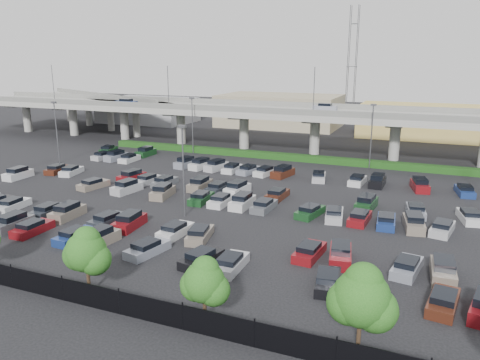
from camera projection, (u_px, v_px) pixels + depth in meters
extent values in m
plane|color=black|center=(215.00, 197.00, 59.78)|extent=(280.00, 280.00, 0.00)
cube|color=gray|center=(289.00, 113.00, 86.52)|extent=(150.00, 13.00, 1.10)
cube|color=#62625D|center=(279.00, 111.00, 80.67)|extent=(150.00, 0.50, 1.00)
cube|color=#62625D|center=(298.00, 105.00, 91.83)|extent=(150.00, 0.50, 1.00)
cylinder|color=gray|center=(27.00, 118.00, 111.60)|extent=(1.80, 1.80, 6.70)
cube|color=#62625D|center=(25.00, 104.00, 110.80)|extent=(2.60, 9.75, 0.50)
cylinder|color=gray|center=(73.00, 121.00, 106.41)|extent=(1.80, 1.80, 6.70)
cube|color=#62625D|center=(72.00, 107.00, 105.61)|extent=(2.60, 9.75, 0.50)
cylinder|color=gray|center=(124.00, 124.00, 101.22)|extent=(1.80, 1.80, 6.70)
cube|color=#62625D|center=(124.00, 109.00, 100.42)|extent=(2.60, 9.75, 0.50)
cylinder|color=gray|center=(181.00, 127.00, 96.03)|extent=(1.80, 1.80, 6.70)
cube|color=#62625D|center=(181.00, 112.00, 95.23)|extent=(2.60, 9.75, 0.50)
cylinder|color=gray|center=(244.00, 131.00, 90.85)|extent=(1.80, 1.80, 6.70)
cube|color=#62625D|center=(244.00, 115.00, 90.04)|extent=(2.60, 9.75, 0.50)
cylinder|color=gray|center=(315.00, 136.00, 85.66)|extent=(1.80, 1.80, 6.70)
cube|color=#62625D|center=(315.00, 119.00, 84.85)|extent=(2.60, 9.75, 0.50)
cylinder|color=gray|center=(395.00, 141.00, 80.47)|extent=(1.80, 1.80, 6.70)
cube|color=#62625D|center=(396.00, 123.00, 79.67)|extent=(2.60, 9.75, 0.50)
cube|color=navy|center=(126.00, 103.00, 96.19)|extent=(4.40, 1.82, 0.82)
cube|color=black|center=(126.00, 100.00, 96.03)|extent=(2.30, 1.60, 0.50)
cube|color=gray|center=(325.00, 108.00, 86.73)|extent=(4.40, 1.82, 0.82)
cube|color=black|center=(325.00, 105.00, 86.57)|extent=(2.30, 1.60, 0.50)
cylinder|color=#4D4D52|center=(53.00, 84.00, 98.44)|extent=(0.14, 0.14, 8.00)
cylinder|color=#4D4D52|center=(168.00, 87.00, 88.06)|extent=(0.14, 0.14, 8.00)
cylinder|color=#4D4D52|center=(314.00, 92.00, 77.69)|extent=(0.14, 0.14, 8.00)
cube|color=gray|center=(100.00, 99.00, 115.62)|extent=(50.93, 30.13, 1.10)
cube|color=#62625D|center=(100.00, 95.00, 115.35)|extent=(47.34, 22.43, 1.00)
cylinder|color=gray|center=(70.00, 109.00, 130.16)|extent=(1.60, 1.60, 6.70)
cylinder|color=gray|center=(89.00, 113.00, 121.60)|extent=(1.60, 1.60, 6.70)
cylinder|color=gray|center=(111.00, 117.00, 113.04)|extent=(1.60, 1.60, 6.70)
cylinder|color=gray|center=(136.00, 122.00, 104.48)|extent=(1.60, 1.60, 6.70)
cube|color=#193C11|center=(277.00, 156.00, 81.97)|extent=(66.00, 1.60, 1.10)
cube|color=black|center=(52.00, 287.00, 34.54)|extent=(70.00, 0.06, 1.80)
cylinder|color=black|center=(12.00, 276.00, 36.00)|extent=(0.10, 0.10, 2.00)
cylinder|color=black|center=(63.00, 288.00, 34.14)|extent=(0.10, 0.10, 2.00)
cylinder|color=black|center=(119.00, 301.00, 32.29)|extent=(0.10, 0.10, 2.00)
cylinder|color=black|center=(183.00, 316.00, 30.44)|extent=(0.10, 0.10, 2.00)
cylinder|color=black|center=(255.00, 333.00, 28.58)|extent=(0.10, 0.10, 2.00)
cylinder|color=black|center=(336.00, 352.00, 26.73)|extent=(0.10, 0.10, 2.00)
cylinder|color=#332316|center=(89.00, 281.00, 35.22)|extent=(0.26, 0.26, 1.97)
sphere|color=#1C5316|center=(86.00, 252.00, 34.60)|extent=(3.07, 3.07, 3.07)
sphere|color=#1C5316|center=(95.00, 259.00, 34.57)|extent=(2.41, 2.41, 2.41)
sphere|color=#1C5316|center=(79.00, 255.00, 34.84)|extent=(2.41, 2.41, 2.41)
sphere|color=#1C5316|center=(86.00, 240.00, 34.47)|extent=(2.08, 2.08, 2.08)
cylinder|color=#332316|center=(205.00, 312.00, 31.15)|extent=(0.26, 0.26, 1.80)
sphere|color=#1C5316|center=(204.00, 282.00, 30.59)|extent=(2.79, 2.79, 2.79)
sphere|color=#1C5316|center=(214.00, 290.00, 30.57)|extent=(2.19, 2.19, 2.19)
sphere|color=#1C5316|center=(196.00, 285.00, 30.80)|extent=(2.19, 2.19, 2.19)
sphere|color=#1C5316|center=(205.00, 270.00, 30.48)|extent=(1.89, 1.89, 1.89)
cylinder|color=#332316|center=(358.00, 339.00, 27.78)|extent=(0.26, 0.26, 2.21)
sphere|color=#1C5316|center=(361.00, 298.00, 27.09)|extent=(3.43, 3.43, 3.43)
sphere|color=#1C5316|center=(375.00, 310.00, 27.04)|extent=(2.70, 2.70, 2.70)
sphere|color=#1C5316|center=(349.00, 302.00, 27.36)|extent=(2.70, 2.70, 2.70)
sphere|color=#1C5316|center=(364.00, 282.00, 26.93)|extent=(2.33, 2.33, 2.33)
cube|color=#575A5F|center=(12.00, 224.00, 48.49)|extent=(1.88, 4.43, 1.05)
cube|color=black|center=(12.00, 217.00, 48.29)|extent=(1.64, 2.62, 0.65)
cube|color=maroon|center=(33.00, 229.00, 47.50)|extent=(1.84, 4.41, 0.82)
cube|color=black|center=(30.00, 224.00, 47.17)|extent=(1.61, 2.31, 0.50)
cube|color=navy|center=(76.00, 237.00, 45.47)|extent=(2.10, 4.51, 0.82)
cube|color=black|center=(74.00, 231.00, 45.13)|extent=(1.75, 2.40, 0.50)
cube|color=gray|center=(98.00, 240.00, 44.42)|extent=(2.28, 4.57, 1.05)
cube|color=black|center=(98.00, 232.00, 44.21)|extent=(1.87, 2.75, 0.65)
cube|color=gray|center=(148.00, 250.00, 42.41)|extent=(2.64, 4.67, 0.82)
cube|color=black|center=(146.00, 244.00, 42.07)|extent=(2.02, 2.57, 0.50)
cube|color=black|center=(202.00, 259.00, 40.37)|extent=(2.65, 4.67, 0.82)
cube|color=black|center=(200.00, 254.00, 40.03)|extent=(2.02, 2.57, 0.50)
cube|color=#B5B5BA|center=(231.00, 265.00, 39.35)|extent=(1.89, 4.43, 0.82)
cube|color=black|center=(230.00, 259.00, 39.01)|extent=(1.64, 2.32, 0.50)
cube|color=black|center=(328.00, 282.00, 36.29)|extent=(2.46, 4.62, 0.82)
cube|color=black|center=(328.00, 276.00, 35.96)|extent=(1.93, 2.51, 0.50)
cube|color=black|center=(364.00, 289.00, 35.27)|extent=(2.18, 4.54, 0.82)
cube|color=black|center=(364.00, 282.00, 34.94)|extent=(1.79, 2.43, 0.50)
cube|color=#4A2013|center=(443.00, 303.00, 33.24)|extent=(2.42, 4.61, 0.82)
cube|color=black|center=(444.00, 296.00, 32.90)|extent=(1.91, 2.50, 0.50)
cube|color=white|center=(13.00, 206.00, 55.03)|extent=(2.26, 4.56, 0.82)
cube|color=black|center=(11.00, 201.00, 54.69)|extent=(1.83, 2.45, 0.50)
cube|color=#2A2F36|center=(49.00, 211.00, 52.99)|extent=(1.99, 4.47, 0.82)
cube|color=black|center=(47.00, 206.00, 52.65)|extent=(1.69, 2.36, 0.50)
cube|color=gray|center=(68.00, 213.00, 51.94)|extent=(2.03, 4.48, 1.05)
cube|color=black|center=(67.00, 206.00, 51.73)|extent=(1.72, 2.67, 0.65)
cube|color=#2A2F36|center=(108.00, 221.00, 49.93)|extent=(2.36, 4.59, 0.82)
cube|color=black|center=(107.00, 216.00, 49.59)|extent=(1.88, 2.48, 0.50)
cube|color=maroon|center=(130.00, 223.00, 48.88)|extent=(2.19, 4.54, 1.05)
cube|color=black|center=(129.00, 216.00, 48.68)|extent=(1.82, 2.73, 0.65)
cube|color=silver|center=(175.00, 231.00, 46.87)|extent=(2.12, 4.52, 0.82)
cube|color=black|center=(174.00, 226.00, 46.54)|extent=(1.76, 2.41, 0.50)
cube|color=gray|center=(200.00, 235.00, 45.86)|extent=(2.65, 4.67, 0.82)
cube|color=black|center=(199.00, 230.00, 45.52)|extent=(2.02, 2.57, 0.50)
cube|color=maroon|center=(309.00, 253.00, 41.78)|extent=(2.22, 4.55, 0.82)
cube|color=black|center=(309.00, 247.00, 41.44)|extent=(1.81, 2.44, 0.50)
cube|color=maroon|center=(340.00, 256.00, 40.73)|extent=(2.54, 4.64, 1.05)
cube|color=black|center=(341.00, 248.00, 40.52)|extent=(2.02, 2.83, 0.65)
cube|color=gray|center=(407.00, 268.00, 38.72)|extent=(2.51, 4.64, 0.82)
cube|color=black|center=(407.00, 262.00, 38.38)|extent=(1.95, 2.53, 0.50)
cube|color=gray|center=(443.00, 272.00, 37.67)|extent=(2.05, 4.49, 1.05)
cube|color=black|center=(444.00, 263.00, 37.46)|extent=(1.74, 2.68, 0.65)
cube|color=white|center=(18.00, 175.00, 68.90)|extent=(1.96, 4.46, 1.05)
cube|color=black|center=(18.00, 169.00, 68.69)|extent=(1.69, 2.65, 0.65)
cube|color=gray|center=(93.00, 185.00, 63.83)|extent=(2.56, 4.65, 0.82)
cube|color=black|center=(92.00, 181.00, 63.50)|extent=(1.98, 2.55, 0.50)
cube|color=#B5B5BA|center=(127.00, 188.00, 61.77)|extent=(2.46, 4.62, 1.05)
cube|color=black|center=(127.00, 182.00, 61.56)|extent=(1.97, 2.81, 0.65)
cube|color=gray|center=(163.00, 193.00, 59.73)|extent=(2.42, 4.61, 1.05)
cube|color=black|center=(162.00, 187.00, 59.52)|extent=(1.95, 2.80, 0.65)
cube|color=#17421E|center=(201.00, 199.00, 57.72)|extent=(2.10, 4.51, 0.82)
cube|color=black|center=(200.00, 194.00, 57.38)|extent=(1.75, 2.40, 0.50)
cube|color=white|center=(221.00, 201.00, 56.70)|extent=(1.90, 4.43, 0.82)
cube|color=black|center=(221.00, 197.00, 56.36)|extent=(1.64, 2.33, 0.50)
cube|color=silver|center=(242.00, 203.00, 55.65)|extent=(1.89, 4.43, 1.05)
cube|color=black|center=(242.00, 196.00, 55.44)|extent=(1.64, 2.62, 0.65)
cube|color=#575A5F|center=(264.00, 207.00, 54.66)|extent=(2.04, 4.49, 0.82)
cube|color=black|center=(263.00, 202.00, 54.32)|extent=(1.72, 2.38, 0.50)
cube|color=#17421E|center=(310.00, 212.00, 52.62)|extent=(2.71, 4.69, 0.82)
cube|color=black|center=(310.00, 208.00, 52.29)|extent=(2.05, 2.59, 0.50)
cube|color=#B5B5BA|center=(334.00, 215.00, 51.60)|extent=(2.48, 4.63, 0.82)
cube|color=black|center=(334.00, 211.00, 51.27)|extent=(1.94, 2.52, 0.50)
cube|color=maroon|center=(360.00, 219.00, 50.58)|extent=(2.11, 4.51, 0.82)
cube|color=black|center=(360.00, 214.00, 50.25)|extent=(1.75, 2.40, 0.50)
cube|color=navy|center=(386.00, 222.00, 49.57)|extent=(2.14, 4.52, 0.82)
cube|color=black|center=(386.00, 217.00, 49.23)|extent=(1.77, 2.41, 0.50)
cube|color=gray|center=(414.00, 224.00, 48.52)|extent=(2.53, 4.64, 1.05)
cube|color=black|center=(414.00, 217.00, 48.31)|extent=(2.01, 2.83, 0.65)
cube|color=#B5B5BA|center=(442.00, 229.00, 47.53)|extent=(2.60, 4.66, 0.82)
cube|color=black|center=(443.00, 224.00, 47.19)|extent=(2.00, 2.56, 0.50)
cube|color=#4A2013|center=(58.00, 170.00, 72.38)|extent=(2.38, 4.60, 0.82)
cube|color=black|center=(56.00, 166.00, 72.04)|extent=(1.89, 2.49, 0.50)
cube|color=white|center=(72.00, 172.00, 71.36)|extent=(2.67, 4.68, 0.82)
cube|color=black|center=(70.00, 168.00, 71.02)|extent=(2.03, 2.57, 0.50)
cube|color=maroon|center=(132.00, 178.00, 67.25)|extent=(2.54, 4.64, 1.05)
cube|color=black|center=(131.00, 172.00, 67.04)|extent=(2.02, 2.83, 0.65)
cube|color=#B5B5BA|center=(148.00, 180.00, 66.26)|extent=(2.40, 4.61, 0.82)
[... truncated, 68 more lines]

